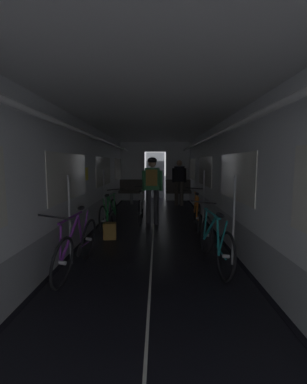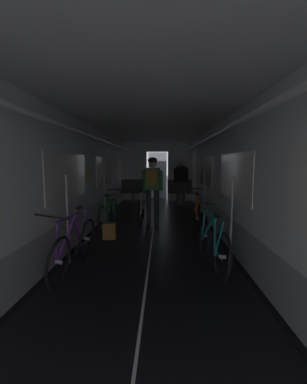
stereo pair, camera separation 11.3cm
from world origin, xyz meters
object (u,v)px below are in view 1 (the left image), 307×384
bicycle_teal (215,241)px  bicycle_orange (197,212)px  bicycle_green (109,214)px  bicycle_purple (77,246)px  bench_seat_far_left (132,189)px  backpack_on_floor (110,231)px  bench_seat_far_right (178,189)px  person_standing_near_bench (179,180)px  bicycle_white_in_aisle (141,208)px  person_cyclist_aisle (152,183)px

bicycle_teal → bicycle_orange: bearing=88.0°
bicycle_green → bicycle_purple: bicycle_purple is taller
bench_seat_far_left → backpack_on_floor: bearing=-90.0°
bench_seat_far_left → bench_seat_far_right: 1.80m
person_standing_near_bench → bench_seat_far_right: bearing=90.4°
bicycle_green → bicycle_white_in_aisle: size_ratio=1.00×
bench_seat_far_right → bicycle_teal: bench_seat_far_right is taller
bench_seat_far_left → bench_seat_far_right: same height
person_cyclist_aisle → bicycle_white_in_aisle: person_cyclist_aisle is taller
person_cyclist_aisle → backpack_on_floor: 1.82m
bench_seat_far_right → backpack_on_floor: bearing=-111.2°
bicycle_purple → bicycle_white_in_aisle: (0.73, 3.21, 0.00)m
bicycle_teal → bicycle_purple: 2.07m
bench_seat_far_right → person_standing_near_bench: bearing=-89.6°
bicycle_purple → bicycle_white_in_aisle: 3.29m
bench_seat_far_right → backpack_on_floor: 4.99m
bicycle_orange → bicycle_teal: bicycle_teal is taller
bicycle_green → backpack_on_floor: 0.78m
bicycle_white_in_aisle → person_standing_near_bench: person_standing_near_bench is taller
bench_seat_far_right → bicycle_orange: 3.63m
bench_seat_far_right → bicycle_green: bench_seat_far_right is taller
bicycle_teal → bicycle_green: bearing=133.8°
bicycle_green → bicycle_orange: bearing=7.7°
bench_seat_far_left → bicycle_white_in_aisle: (0.56, -3.05, -0.18)m
bench_seat_far_right → person_cyclist_aisle: size_ratio=0.57×
bicycle_purple → backpack_on_floor: (0.18, 1.62, -0.21)m
bicycle_green → person_cyclist_aisle: 1.35m
backpack_on_floor → bicycle_teal: bearing=-36.2°
bicycle_green → bicycle_purple: size_ratio=1.00×
bench_seat_far_left → bench_seat_far_right: (1.80, 0.00, 0.00)m
bench_seat_far_right → person_standing_near_bench: size_ratio=0.58×
person_standing_near_bench → bicycle_green: bearing=-118.9°
bicycle_green → bicycle_white_in_aisle: (0.70, 0.86, 0.00)m
bicycle_teal → bicycle_white_in_aisle: bicycle_teal is taller
backpack_on_floor → bicycle_purple: bearing=-96.3°
bicycle_teal → person_standing_near_bench: 5.67m
bicycle_teal → backpack_on_floor: size_ratio=4.98×
bicycle_white_in_aisle → backpack_on_floor: (-0.55, -1.59, -0.21)m
bench_seat_far_left → bicycle_teal: (1.88, -6.02, -0.19)m
bench_seat_far_left → bicycle_orange: 4.13m
bicycle_white_in_aisle → bicycle_purple: bearing=-102.9°
person_cyclist_aisle → person_standing_near_bench: person_cyclist_aisle is taller
bicycle_white_in_aisle → bicycle_orange: bearing=-22.1°
bicycle_teal → person_standing_near_bench: person_standing_near_bench is taller
bench_seat_far_left → bicycle_teal: bench_seat_far_left is taller
person_standing_near_bench → bench_seat_far_left: bearing=168.2°
person_cyclist_aisle → bicycle_purple: bearing=-109.5°
person_standing_near_bench → backpack_on_floor: 4.70m
person_cyclist_aisle → bicycle_white_in_aisle: bearing=139.2°
person_cyclist_aisle → backpack_on_floor: bearing=-123.0°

